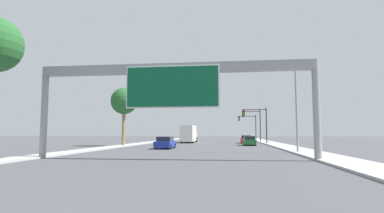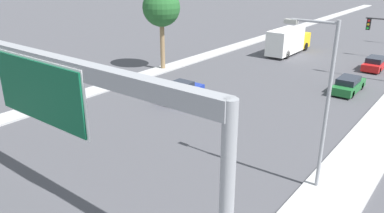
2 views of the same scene
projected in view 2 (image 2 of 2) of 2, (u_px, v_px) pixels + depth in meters
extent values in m
cube|color=#A8A8A8|center=(262.00, 38.00, 56.11)|extent=(2.00, 120.00, 0.15)
cylinder|color=gray|center=(227.00, 200.00, 12.06)|extent=(0.49, 0.49, 6.92)
cube|color=gray|center=(41.00, 60.00, 16.64)|extent=(19.90, 0.60, 0.70)
cube|color=white|center=(39.00, 91.00, 16.91)|extent=(6.79, 0.08, 3.07)
cube|color=#0C5133|center=(38.00, 91.00, 16.88)|extent=(6.59, 0.16, 2.87)
cube|color=red|center=(375.00, 65.00, 39.72)|extent=(1.74, 4.58, 0.69)
cube|color=#1E232D|center=(376.00, 59.00, 39.33)|extent=(1.53, 2.38, 0.53)
cylinder|color=black|center=(371.00, 63.00, 41.28)|extent=(0.22, 0.64, 0.64)
cylinder|color=black|center=(364.00, 68.00, 39.18)|extent=(0.22, 0.64, 0.64)
cylinder|color=black|center=(379.00, 71.00, 38.31)|extent=(0.22, 0.64, 0.64)
cube|color=#1E662D|center=(348.00, 86.00, 32.78)|extent=(1.73, 4.62, 0.68)
cube|color=#1E232D|center=(349.00, 80.00, 32.40)|extent=(1.52, 2.40, 0.52)
cylinder|color=black|center=(344.00, 83.00, 34.34)|extent=(0.22, 0.64, 0.64)
cylinder|color=black|center=(362.00, 86.00, 33.48)|extent=(0.22, 0.64, 0.64)
cylinder|color=black|center=(334.00, 91.00, 32.23)|extent=(0.22, 0.64, 0.64)
cylinder|color=black|center=(352.00, 94.00, 31.37)|extent=(0.22, 0.64, 0.64)
cube|color=navy|center=(180.00, 93.00, 31.08)|extent=(1.85, 4.36, 0.72)
cube|color=#1E232D|center=(179.00, 86.00, 30.69)|extent=(1.63, 2.27, 0.55)
cylinder|color=black|center=(183.00, 89.00, 32.62)|extent=(0.22, 0.64, 0.64)
cylinder|color=black|center=(198.00, 93.00, 31.69)|extent=(0.22, 0.64, 0.64)
cylinder|color=black|center=(162.00, 97.00, 30.63)|extent=(0.22, 0.64, 0.64)
cylinder|color=black|center=(177.00, 102.00, 29.69)|extent=(0.22, 0.64, 0.64)
cube|color=yellow|center=(299.00, 40.00, 48.86)|extent=(2.12, 2.39, 1.86)
cube|color=silver|center=(285.00, 41.00, 45.53)|extent=(2.31, 6.14, 2.87)
cylinder|color=black|center=(291.00, 45.00, 49.61)|extent=(0.28, 1.00, 1.00)
cylinder|color=black|center=(305.00, 47.00, 48.45)|extent=(0.28, 1.00, 1.00)
cylinder|color=black|center=(271.00, 52.00, 45.43)|extent=(0.28, 1.00, 1.00)
cylinder|color=black|center=(287.00, 55.00, 44.26)|extent=(0.28, 1.00, 1.00)
cube|color=black|center=(369.00, 24.00, 35.53)|extent=(0.35, 0.28, 1.05)
cylinder|color=red|center=(369.00, 21.00, 35.29)|extent=(0.22, 0.04, 0.22)
cylinder|color=yellow|center=(368.00, 24.00, 35.41)|extent=(0.22, 0.04, 0.22)
cylinder|color=green|center=(368.00, 28.00, 35.54)|extent=(0.22, 0.04, 0.22)
cylinder|color=#8C704C|center=(162.00, 39.00, 38.83)|extent=(0.47, 0.47, 6.43)
sphere|color=#235B28|center=(161.00, 8.00, 37.68)|extent=(3.82, 3.82, 3.82)
cylinder|color=gray|center=(327.00, 111.00, 17.39)|extent=(0.18, 0.18, 8.34)
cylinder|color=gray|center=(314.00, 21.00, 16.57)|extent=(2.15, 0.12, 0.12)
cube|color=#B2B2A8|center=(291.00, 21.00, 17.22)|extent=(0.60, 0.28, 0.20)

